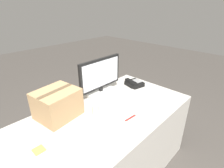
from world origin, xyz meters
The scene contains 9 objects.
office_desk centered at (0.00, 0.00, 0.38)m, with size 1.80×0.90×0.75m.
monitor centered at (0.27, 0.30, 0.92)m, with size 0.54×0.20×0.40m.
keyboard centered at (0.34, 0.03, 0.77)m, with size 0.46×0.18×0.03m.
desk_phone centered at (0.69, 0.16, 0.79)m, with size 0.21×0.22×0.08m.
paper_cup_right centered at (-0.03, 0.05, 0.80)m, with size 0.07×0.07×0.10m.
spoon centered at (0.73, -0.34, 0.76)m, with size 0.17×0.08×0.00m.
cardboard_box centered at (-0.27, 0.27, 0.88)m, with size 0.38×0.34×0.25m.
pen_marker centered at (0.14, -0.22, 0.76)m, with size 0.13×0.02×0.01m.
sticky_note_pad centered at (-0.58, 0.01, 0.76)m, with size 0.07×0.07×0.01m.
Camera 1 is at (-0.88, -0.97, 1.68)m, focal length 28.00 mm.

